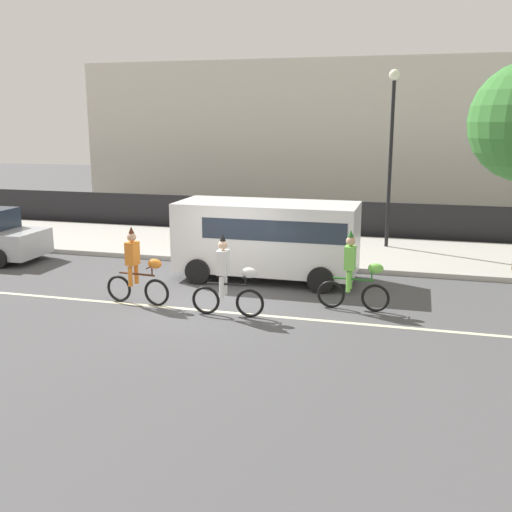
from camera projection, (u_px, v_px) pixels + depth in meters
The scene contains 10 objects.
ground_plane at pixel (214, 305), 14.63m from camera, with size 80.00×80.00×0.00m, color #4C4C4F.
road_centre_line at pixel (207, 311), 14.16m from camera, with size 36.00×0.14×0.01m, color beige.
sidewalk_curb at pixel (276, 248), 20.73m from camera, with size 60.00×5.00×0.15m, color #ADAAA3.
fence_line at pixel (293, 217), 23.32m from camera, with size 40.00×0.08×1.40m, color black.
building_backdrop at pixel (379, 137), 30.11m from camera, with size 28.00×8.00×7.08m, color beige.
parade_cyclist_orange at pixel (137, 270), 14.52m from camera, with size 1.72×0.50×1.92m.
parade_cyclist_zebra at pixel (228, 280), 13.63m from camera, with size 1.72×0.50×1.92m.
parade_cyclist_lime at pixel (354, 276), 14.05m from camera, with size 1.72×0.50×1.92m.
parked_van_white at pixel (270, 235), 16.70m from camera, with size 5.00×2.22×2.18m.
street_lamp_post at pixel (392, 133), 19.78m from camera, with size 0.36×0.36×5.86m.
Camera 1 is at (4.66, -13.24, 4.43)m, focal length 42.00 mm.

